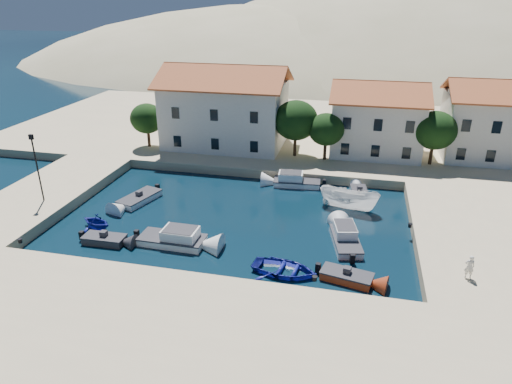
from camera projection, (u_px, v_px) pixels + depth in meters
The scene contains 23 objects.
ground at pixel (196, 284), 31.31m from camera, with size 400.00×400.00×0.00m, color black.
quay_south at pixel (160, 338), 25.75m from camera, with size 52.00×12.00×1.00m, color beige.
quay_east at pixel (486, 241), 35.85m from camera, with size 11.00×20.00×1.00m, color beige.
quay_west at pixel (45, 195), 43.92m from camera, with size 8.00×20.00×1.00m, color beige.
quay_north at pixel (300, 130), 64.64m from camera, with size 80.00×36.00×1.00m, color beige.
hills at pixel (391, 134), 146.89m from camera, with size 254.00×176.00×99.00m.
building_left at pixel (225, 105), 55.17m from camera, with size 14.70×9.45×9.70m.
building_mid at pixel (377, 117), 52.67m from camera, with size 10.50×8.40×8.30m.
building_right at pixel (488, 119), 51.01m from camera, with size 9.45×8.40×8.80m.
trees at pixel (309, 124), 51.19m from camera, with size 37.30×5.30×6.45m.
lamppost at pixel (36, 162), 40.13m from camera, with size 0.35×0.25×6.22m.
bollards at pixel (249, 247), 33.73m from camera, with size 29.36×9.56×0.30m.
motorboat_grey_sw at pixel (105, 239), 36.41m from camera, with size 3.39×1.55×1.25m.
cabin_cruiser_south at pixel (172, 238), 36.21m from camera, with size 5.32×2.35×1.60m.
rowboat_south at pixel (284, 273), 32.58m from camera, with size 3.36×4.70×0.97m, color navy.
motorboat_red_se at pixel (347, 277), 31.65m from camera, with size 3.80×2.30×1.25m.
cabin_cruiser_east at pixel (346, 239), 36.09m from camera, with size 2.94×5.11×1.60m.
boat_east at pixel (348, 209), 42.29m from camera, with size 2.12×5.64×2.18m, color white.
motorboat_white_ne at pixel (359, 193), 44.86m from camera, with size 2.02×3.48×1.25m.
rowboat_west at pixel (97, 228), 38.87m from camera, with size 2.51×2.91×1.53m, color navy.
motorboat_white_west at pixel (140, 198), 43.71m from camera, with size 3.14×4.85×1.25m.
cabin_cruiser_north at pixel (297, 181), 47.23m from camera, with size 4.93×2.40×1.60m.
pedestrian at pixel (469, 267), 29.97m from camera, with size 0.62×0.41×1.70m, color silver.
Camera 1 is at (9.84, -24.57, 18.36)m, focal length 32.00 mm.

